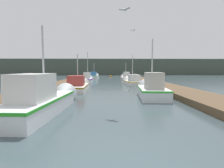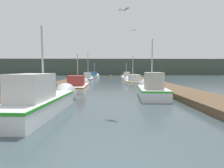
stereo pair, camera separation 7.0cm
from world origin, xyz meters
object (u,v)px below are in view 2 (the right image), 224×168
at_px(seagull_lead, 133,30).
at_px(channel_buoy, 111,76).
at_px(fishing_boat_2, 78,85).
at_px(fishing_boat_4, 88,79).
at_px(mooring_piling_0, 85,77).
at_px(seagull_1, 124,10).
at_px(mooring_piling_3, 20,95).
at_px(fishing_boat_5, 126,77).
at_px(fishing_boat_3, 132,81).
at_px(mooring_piling_2, 135,77).
at_px(fishing_boat_1, 151,89).
at_px(fishing_boat_6, 95,76).
at_px(fishing_boat_0, 44,99).
at_px(mooring_piling_1, 55,88).

bearing_deg(seagull_lead, channel_buoy, 141.26).
bearing_deg(fishing_boat_2, fishing_boat_4, 90.45).
xyz_separation_m(mooring_piling_0, seagull_1, (4.93, -22.37, 4.18)).
bearing_deg(mooring_piling_3, fishing_boat_5, 73.26).
distance_m(channel_buoy, seagull_lead, 27.23).
xyz_separation_m(fishing_boat_2, fishing_boat_3, (5.71, 5.15, 0.00)).
xyz_separation_m(fishing_boat_3, seagull_lead, (-0.54, -4.19, 5.24)).
xyz_separation_m(mooring_piling_2, channel_buoy, (-3.63, 15.94, -0.44)).
relative_size(fishing_boat_1, channel_buoy, 4.69).
xyz_separation_m(fishing_boat_2, fishing_boat_4, (-0.26, 10.13, 0.03)).
height_order(fishing_boat_5, fishing_boat_6, fishing_boat_6).
height_order(mooring_piling_3, channel_buoy, mooring_piling_3).
relative_size(fishing_boat_3, seagull_lead, 10.55).
bearing_deg(fishing_boat_5, seagull_lead, -93.36).
relative_size(fishing_boat_0, fishing_boat_4, 1.27).
xyz_separation_m(fishing_boat_0, fishing_boat_6, (-0.04, 29.00, -0.12)).
bearing_deg(mooring_piling_0, fishing_boat_5, 7.83).
bearing_deg(fishing_boat_6, seagull_lead, -71.52).
xyz_separation_m(fishing_boat_6, mooring_piling_2, (7.20, -8.88, 0.16)).
distance_m(fishing_boat_1, fishing_boat_4, 15.62).
height_order(fishing_boat_3, fishing_boat_5, fishing_boat_3).
distance_m(fishing_boat_1, mooring_piling_3, 8.06).
relative_size(fishing_boat_5, seagull_lead, 12.08).
distance_m(fishing_boat_4, channel_buoy, 17.84).
distance_m(mooring_piling_2, channel_buoy, 16.35).
bearing_deg(mooring_piling_1, mooring_piling_2, 59.91).
bearing_deg(channel_buoy, seagull_1, -89.90).
bearing_deg(mooring_piling_1, fishing_boat_0, -77.32).
bearing_deg(mooring_piling_2, mooring_piling_0, 160.71).
height_order(fishing_boat_0, fishing_boat_2, fishing_boat_0).
xyz_separation_m(fishing_boat_3, mooring_piling_3, (-6.92, -13.52, 0.33)).
xyz_separation_m(fishing_boat_3, fishing_boat_6, (-5.81, 15.37, 0.05)).
bearing_deg(fishing_boat_6, channel_buoy, 66.54).
distance_m(fishing_boat_3, fishing_boat_6, 16.43).
height_order(fishing_boat_3, seagull_1, seagull_1).
xyz_separation_m(fishing_boat_2, mooring_piling_3, (-1.21, -8.37, 0.33)).
bearing_deg(fishing_boat_1, mooring_piling_3, -144.09).
xyz_separation_m(fishing_boat_0, mooring_piling_1, (-1.25, 5.58, -0.07)).
height_order(fishing_boat_6, seagull_lead, seagull_lead).
distance_m(fishing_boat_6, seagull_lead, 20.92).
bearing_deg(fishing_boat_0, seagull_1, 14.84).
bearing_deg(seagull_1, fishing_boat_2, -33.20).
distance_m(fishing_boat_1, mooring_piling_0, 20.21).
bearing_deg(fishing_boat_5, channel_buoy, 101.88).
height_order(fishing_boat_2, mooring_piling_3, fishing_boat_2).
bearing_deg(fishing_boat_5, mooring_piling_0, -172.29).
height_order(fishing_boat_0, mooring_piling_3, fishing_boat_0).
bearing_deg(seagull_1, seagull_lead, -68.38).
relative_size(fishing_boat_5, mooring_piling_2, 4.91).
bearing_deg(seagull_1, fishing_boat_3, -67.27).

